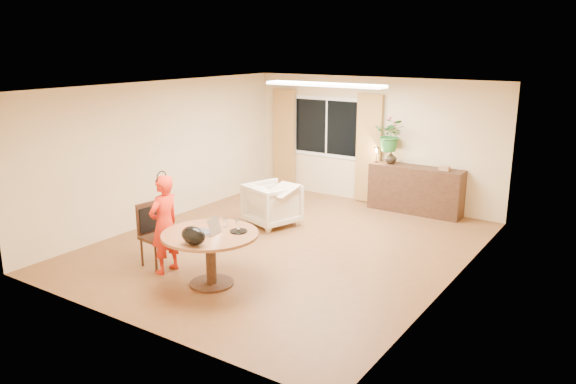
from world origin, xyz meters
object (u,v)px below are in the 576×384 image
object	(u,v)px
armchair	(273,204)
dining_table	(210,244)
dining_chair	(157,235)
child	(164,224)
sideboard	(415,190)

from	to	relation	value
armchair	dining_table	bearing A→B (deg)	125.56
dining_chair	child	world-z (taller)	child
sideboard	dining_chair	bearing A→B (deg)	-114.57
dining_table	armchair	size ratio (longest dim) A/B	1.54
dining_table	dining_chair	distance (m)	1.13
armchair	dining_chair	bearing A→B (deg)	101.78
dining_table	armchair	bearing A→B (deg)	107.45
dining_table	sideboard	distance (m)	4.96
armchair	sideboard	size ratio (longest dim) A/B	0.47
child	dining_chair	bearing A→B (deg)	-109.35
dining_table	dining_chair	bearing A→B (deg)	176.14
dining_table	child	size ratio (longest dim) A/B	0.91
dining_table	sideboard	world-z (taller)	sideboard
armchair	child	bearing A→B (deg)	107.74
child	armchair	world-z (taller)	child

